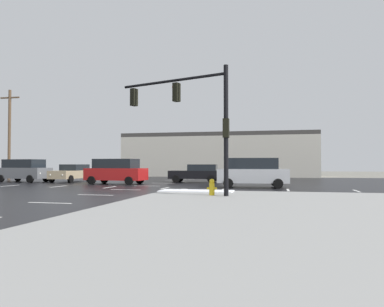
# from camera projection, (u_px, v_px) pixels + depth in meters

# --- Properties ---
(ground_plane) EXTENTS (120.00, 120.00, 0.00)m
(ground_plane) POSITION_uv_depth(u_px,v_px,m) (137.00, 188.00, 25.05)
(ground_plane) COLOR slate
(road_asphalt) EXTENTS (44.00, 44.00, 0.02)m
(road_asphalt) POSITION_uv_depth(u_px,v_px,m) (137.00, 188.00, 25.05)
(road_asphalt) COLOR black
(road_asphalt) RESTS_ON ground_plane
(sidewalk_corner) EXTENTS (18.00, 18.00, 0.14)m
(sidewalk_corner) POSITION_uv_depth(u_px,v_px,m) (374.00, 218.00, 10.73)
(sidewalk_corner) COLOR gray
(sidewalk_corner) RESTS_ON ground_plane
(snow_strip_curbside) EXTENTS (4.00, 1.60, 0.06)m
(snow_strip_curbside) POSITION_uv_depth(u_px,v_px,m) (196.00, 191.00, 20.06)
(snow_strip_curbside) COLOR white
(snow_strip_curbside) RESTS_ON sidewalk_corner
(lane_markings) EXTENTS (36.15, 36.15, 0.01)m
(lane_markings) POSITION_uv_depth(u_px,v_px,m) (147.00, 189.00, 23.44)
(lane_markings) COLOR silver
(lane_markings) RESTS_ON road_asphalt
(traffic_signal_mast) EXTENTS (6.06, 2.16, 6.21)m
(traffic_signal_mast) POSITION_uv_depth(u_px,v_px,m) (194.00, 110.00, 18.21)
(traffic_signal_mast) COLOR black
(traffic_signal_mast) RESTS_ON sidewalk_corner
(fire_hydrant) EXTENTS (0.48, 0.26, 0.79)m
(fire_hydrant) POSITION_uv_depth(u_px,v_px,m) (212.00, 187.00, 17.62)
(fire_hydrant) COLOR gold
(fire_hydrant) RESTS_ON sidewalk_corner
(strip_building_background) EXTENTS (24.71, 8.00, 5.60)m
(strip_building_background) POSITION_uv_depth(u_px,v_px,m) (220.00, 155.00, 48.76)
(strip_building_background) COLOR beige
(strip_building_background) RESTS_ON ground_plane
(sedan_tan) EXTENTS (2.03, 4.54, 1.58)m
(sedan_tan) POSITION_uv_depth(u_px,v_px,m) (72.00, 173.00, 33.21)
(sedan_tan) COLOR tan
(sedan_tan) RESTS_ON road_asphalt
(suv_grey) EXTENTS (5.00, 2.62, 2.03)m
(suv_grey) POSITION_uv_depth(u_px,v_px,m) (24.00, 170.00, 33.00)
(suv_grey) COLOR slate
(suv_grey) RESTS_ON road_asphalt
(suv_red) EXTENTS (4.95, 2.45, 2.03)m
(suv_red) POSITION_uv_depth(u_px,v_px,m) (116.00, 171.00, 29.53)
(suv_red) COLOR #B21919
(suv_red) RESTS_ON road_asphalt
(sedan_black) EXTENTS (4.62, 2.25, 1.58)m
(sedan_black) POSITION_uv_depth(u_px,v_px,m) (197.00, 173.00, 32.18)
(sedan_black) COLOR black
(sedan_black) RESTS_ON road_asphalt
(suv_silver) EXTENTS (4.95, 2.47, 2.03)m
(suv_silver) POSITION_uv_depth(u_px,v_px,m) (253.00, 172.00, 25.26)
(suv_silver) COLOR #B7BABF
(suv_silver) RESTS_ON road_asphalt
(utility_pole_far) EXTENTS (2.20, 0.28, 9.29)m
(utility_pole_far) POSITION_uv_depth(u_px,v_px,m) (9.00, 133.00, 37.77)
(utility_pole_far) COLOR brown
(utility_pole_far) RESTS_ON ground_plane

